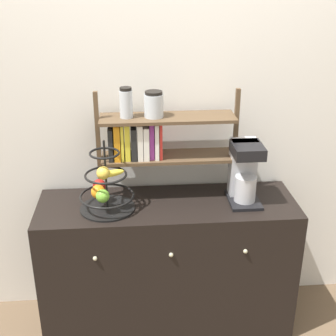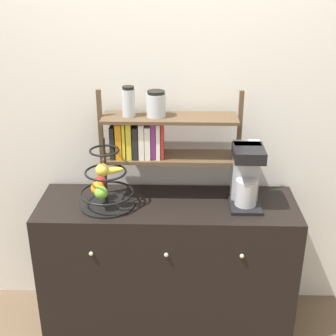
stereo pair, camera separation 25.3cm
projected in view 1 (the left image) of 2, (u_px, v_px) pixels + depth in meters
wall_back at (164, 108)px, 2.68m from camera, size 7.00×0.05×2.60m
sideboard at (168, 264)px, 2.79m from camera, size 1.46×0.48×0.83m
coffee_maker at (244, 171)px, 2.59m from camera, size 0.17×0.24×0.35m
fruit_stand at (105, 189)px, 2.50m from camera, size 0.30×0.30×0.40m
shelf_hutch at (149, 134)px, 2.56m from camera, size 0.79×0.20×0.64m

